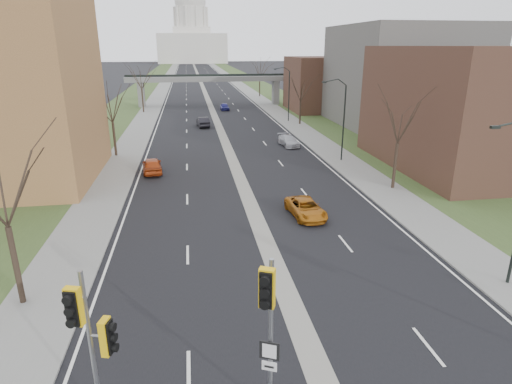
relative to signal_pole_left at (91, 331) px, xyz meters
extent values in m
cube|color=black|center=(7.79, 149.95, -3.71)|extent=(20.00, 600.00, 0.01)
cube|color=gray|center=(7.79, 149.95, -3.71)|extent=(1.20, 600.00, 0.02)
cube|color=gray|center=(19.79, 149.95, -3.65)|extent=(4.00, 600.00, 0.12)
cube|color=gray|center=(-4.21, 149.95, -3.65)|extent=(4.00, 600.00, 0.12)
cube|color=#2F3E1C|center=(25.79, 149.95, -3.66)|extent=(8.00, 600.00, 0.10)
cube|color=#2F3E1C|center=(-10.21, 149.95, -3.66)|extent=(8.00, 600.00, 0.10)
cube|color=#4D2E24|center=(31.79, 27.95, 2.29)|extent=(16.00, 20.00, 12.00)
cube|color=#605D58|center=(35.79, 51.95, 3.79)|extent=(18.00, 22.00, 15.00)
cube|color=#4D2E24|center=(29.79, 69.95, 1.29)|extent=(14.00, 14.00, 10.00)
cube|color=slate|center=(-6.21, 79.95, -1.21)|extent=(1.20, 2.50, 5.00)
cube|color=slate|center=(21.79, 79.95, -1.21)|extent=(1.20, 2.50, 5.00)
cube|color=slate|center=(7.79, 79.95, 1.79)|extent=(34.00, 3.00, 1.00)
cube|color=black|center=(7.79, 79.95, 2.49)|extent=(34.00, 0.15, 0.50)
cube|color=silver|center=(7.79, 319.95, 6.29)|extent=(48.00, 42.00, 20.00)
cube|color=silver|center=(7.79, 319.95, 18.29)|extent=(26.00, 26.00, 5.00)
cylinder|color=silver|center=(7.79, 319.95, 27.29)|extent=(22.00, 22.00, 14.00)
sphere|color=silver|center=(7.79, 319.95, 38.29)|extent=(22.00, 22.00, 22.00)
cube|color=black|center=(17.29, 5.95, 4.76)|extent=(0.45, 0.18, 0.14)
cylinder|color=black|center=(19.59, 31.95, 0.41)|extent=(0.16, 0.16, 8.00)
cube|color=black|center=(17.29, 31.95, 4.76)|extent=(0.45, 0.18, 0.14)
cylinder|color=black|center=(19.59, 57.95, 0.41)|extent=(0.16, 0.16, 8.00)
cube|color=black|center=(17.29, 57.95, 4.76)|extent=(0.45, 0.18, 0.14)
cylinder|color=#382B21|center=(-5.21, 7.95, -1.59)|extent=(0.28, 0.28, 4.00)
cylinder|color=#382B21|center=(-5.21, 37.95, -1.72)|extent=(0.28, 0.28, 3.75)
cylinder|color=#382B21|center=(-5.21, 71.95, -1.47)|extent=(0.28, 0.28, 4.25)
cylinder|color=#382B21|center=(20.79, 21.95, -1.59)|extent=(0.28, 0.28, 4.00)
cylinder|color=#382B21|center=(20.79, 54.95, -1.84)|extent=(0.28, 0.28, 3.50)
cylinder|color=#382B21|center=(20.79, 94.95, -1.47)|extent=(0.28, 0.28, 4.25)
cylinder|color=gray|center=(-0.14, 0.26, -0.88)|extent=(0.15, 0.15, 5.67)
cube|color=#E7B20D|center=(-0.30, -0.26, 1.09)|extent=(0.56, 0.55, 1.25)
cube|color=#E7B20D|center=(0.38, 0.10, -0.33)|extent=(0.55, 0.56, 1.25)
cylinder|color=gray|center=(5.58, -0.27, -0.77)|extent=(0.16, 0.16, 5.88)
cube|color=#E7B20D|center=(5.35, -0.78, 1.49)|extent=(0.62, 0.61, 1.30)
cube|color=black|center=(5.58, -0.27, -1.11)|extent=(0.64, 0.32, 0.68)
cube|color=silver|center=(5.58, -0.27, -1.73)|extent=(0.48, 0.25, 0.34)
imported|color=#A33912|center=(-0.61, 30.47, -2.94)|extent=(2.32, 4.71, 1.55)
imported|color=black|center=(5.35, 55.39, -2.97)|extent=(2.07, 4.69, 1.50)
imported|color=#A65D11|center=(11.49, 16.90, -3.08)|extent=(2.54, 4.77, 1.28)
imported|color=#A4A5AC|center=(15.53, 40.13, -3.06)|extent=(2.33, 4.71, 1.32)
imported|color=navy|center=(10.21, 73.01, -3.04)|extent=(1.66, 3.96, 1.34)
camera|label=1|loc=(3.32, -11.69, 8.32)|focal=30.00mm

